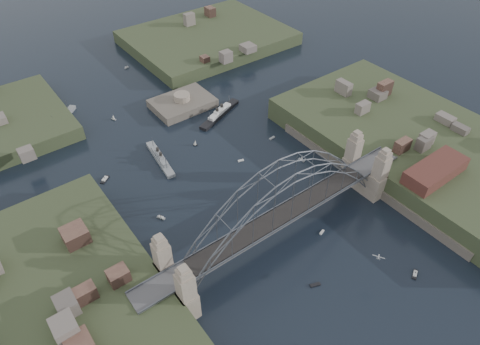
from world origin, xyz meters
name	(u,v)px	position (x,y,z in m)	size (l,w,h in m)	color
ground	(280,236)	(0.00, 0.00, 0.00)	(500.00, 500.00, 0.00)	black
bridge	(284,204)	(0.00, 0.00, 12.32)	(84.00, 13.80, 24.60)	#545457
shore_east	(414,150)	(57.32, 0.00, 1.97)	(50.50, 90.00, 12.00)	#354124
headland_ne	(208,42)	(50.00, 110.00, 0.75)	(70.00, 55.00, 9.50)	#354124
fort_island	(183,107)	(12.00, 70.00, -0.34)	(22.00, 16.00, 9.40)	#5C5348
wharf_shed	(435,171)	(44.00, -14.00, 10.00)	(20.00, 8.00, 4.00)	#592D26
finger_pier	(459,232)	(39.00, -28.00, 0.70)	(4.00, 22.00, 1.40)	#545457
naval_cruiser_near	(160,158)	(-10.33, 47.02, 0.89)	(5.04, 19.39, 5.76)	gray
naval_cruiser_far	(62,118)	(-27.59, 88.31, 0.88)	(13.83, 12.96, 5.63)	gray
ocean_liner	(220,114)	(19.74, 56.70, 0.84)	(21.44, 11.06, 5.38)	black
aeroplane	(379,257)	(9.20, -23.22, 8.13)	(1.77, 2.63, 0.42)	#A1A5A9
small_boat_a	(161,218)	(-22.37, 24.85, 0.28)	(1.91, 2.50, 1.43)	white
small_boat_b	(241,161)	(10.32, 31.30, 0.15)	(2.01, 1.16, 0.45)	white
small_boat_c	(315,285)	(-3.29, -16.50, 0.15)	(2.71, 1.69, 0.45)	white
small_boat_d	(272,138)	(26.08, 34.49, 0.15)	(2.40, 1.02, 0.45)	white
small_boat_e	(105,179)	(-28.39, 49.02, 0.28)	(3.61, 3.15, 1.43)	white
small_boat_f	(195,143)	(3.01, 47.02, 1.04)	(1.59, 1.57, 2.38)	white
small_boat_g	(415,274)	(18.36, -29.04, 0.28)	(3.11, 2.24, 1.43)	white
small_boat_h	(113,117)	(-12.56, 77.60, 0.96)	(1.43, 1.96, 2.38)	white
small_boat_i	(302,158)	(26.14, 19.73, 0.89)	(1.15, 2.34, 2.38)	white
small_boat_k	(127,68)	(8.30, 110.48, 0.29)	(2.17, 1.16, 1.43)	white
small_boat_l	(78,256)	(-45.80, 25.93, 0.15)	(1.59, 2.94, 0.45)	white
small_boat_m	(322,232)	(9.73, -5.74, 0.15)	(1.93, 1.10, 0.45)	white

